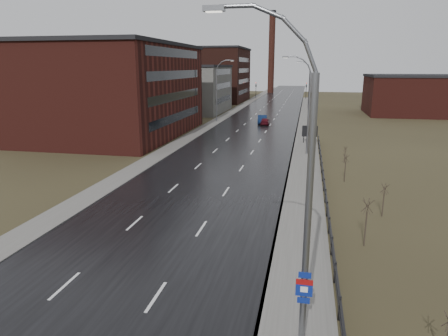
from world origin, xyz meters
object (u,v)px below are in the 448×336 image
at_px(streetlight_main, 299,192).
at_px(car_far, 265,122).
at_px(billboard, 310,132).
at_px(car_near, 262,120).

relative_size(streetlight_main, car_far, 3.25).
relative_size(streetlight_main, billboard, 4.79).
height_order(billboard, car_near, billboard).
distance_m(streetlight_main, billboard, 41.14).
distance_m(billboard, car_near, 20.18).
distance_m(billboard, car_far, 18.63).
bearing_deg(streetlight_main, car_near, 97.47).
bearing_deg(car_far, streetlight_main, 94.51).
bearing_deg(streetlight_main, car_far, 97.04).
bearing_deg(billboard, car_far, 114.69).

